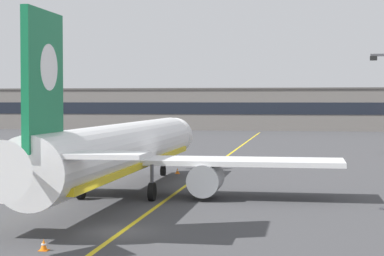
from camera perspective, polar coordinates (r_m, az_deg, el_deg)
The scene contains 6 objects.
ground_plane at distance 38.17m, azimuth -6.29°, elevation -8.42°, with size 400.00×400.00×0.00m, color #3D3D3F.
taxiway_centreline at distance 67.23m, azimuth 0.80°, elevation -3.79°, with size 0.30×180.00×0.01m, color yellow.
airliner_foreground at distance 51.58m, azimuth -5.66°, elevation -1.87°, with size 32.04×41.43×11.65m.
safety_cone_by_nose_gear at distance 67.71m, azimuth -1.19°, elevation -3.53°, with size 0.44×0.44×0.55m.
safety_cone_by_tail at distance 34.05m, azimuth -11.99°, elevation -9.32°, with size 0.44×0.44×0.55m.
terminal_building at distance 171.43m, azimuth 4.34°, elevation 1.56°, with size 151.40×12.40×10.13m.
Camera 1 is at (10.38, -36.05, 7.04)m, focal length 65.47 mm.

